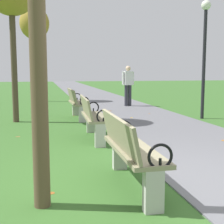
% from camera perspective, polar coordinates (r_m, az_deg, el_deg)
% --- Properties ---
extents(ground_plane, '(80.00, 80.00, 0.00)m').
position_cam_1_polar(ground_plane, '(4.15, 10.39, -13.05)').
color(ground_plane, '#386628').
extents(paved_walkway, '(2.91, 44.00, 0.02)m').
position_cam_1_polar(paved_walkway, '(21.82, -4.71, 3.65)').
color(paved_walkway, slate).
rests_on(paved_walkway, ground).
extents(park_bench_1, '(0.49, 1.60, 0.90)m').
position_cam_1_polar(park_bench_1, '(3.93, 3.17, -6.68)').
color(park_bench_1, gray).
rests_on(park_bench_1, ground).
extents(park_bench_2, '(0.53, 1.62, 0.90)m').
position_cam_1_polar(park_bench_2, '(6.69, -3.52, -0.81)').
color(park_bench_2, gray).
rests_on(park_bench_2, ground).
extents(park_bench_3, '(0.51, 1.61, 0.90)m').
position_cam_1_polar(park_bench_3, '(9.63, -6.34, 1.68)').
color(park_bench_3, gray).
rests_on(park_bench_3, ground).
extents(tree_3, '(1.35, 1.35, 4.37)m').
position_cam_1_polar(tree_3, '(15.57, -13.79, 15.07)').
color(tree_3, brown).
rests_on(tree_3, ground).
extents(pedestrian_walking, '(0.52, 0.28, 1.62)m').
position_cam_1_polar(pedestrian_walking, '(12.89, 2.91, 5.14)').
color(pedestrian_walking, '#2D2D38').
rests_on(pedestrian_walking, paved_walkway).
extents(lamp_post, '(0.28, 0.28, 3.48)m').
position_cam_1_polar(lamp_post, '(9.95, 16.37, 12.13)').
color(lamp_post, black).
rests_on(lamp_post, ground).
extents(scattered_leaves, '(4.30, 8.55, 0.02)m').
position_cam_1_polar(scattered_leaves, '(6.94, 7.24, -4.48)').
color(scattered_leaves, '#93511E').
rests_on(scattered_leaves, ground).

